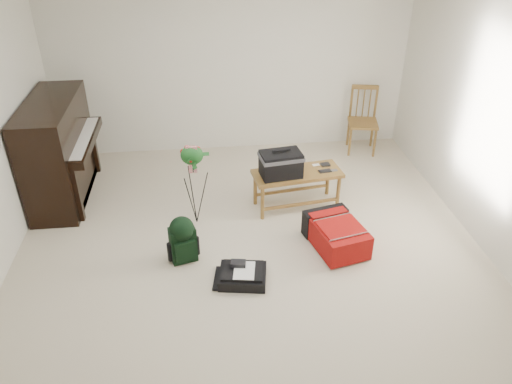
{
  "coord_description": "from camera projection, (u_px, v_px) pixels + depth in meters",
  "views": [
    {
      "loc": [
        -0.42,
        -4.06,
        3.35
      ],
      "look_at": [
        0.08,
        0.35,
        0.64
      ],
      "focal_mm": 35.0,
      "sensor_mm": 36.0,
      "label": 1
    }
  ],
  "objects": [
    {
      "name": "dining_chair",
      "position": [
        362.0,
        121.0,
        7.23
      ],
      "size": [
        0.49,
        0.49,
        0.95
      ],
      "rotation": [
        0.0,
        0.0,
        -0.2
      ],
      "color": "brown",
      "rests_on": "floor"
    },
    {
      "name": "floor",
      "position": [
        252.0,
        262.0,
        5.23
      ],
      "size": [
        5.0,
        5.5,
        0.01
      ],
      "primitive_type": "cube",
      "color": "beige",
      "rests_on": "ground"
    },
    {
      "name": "wall_right",
      "position": [
        509.0,
        142.0,
        4.82
      ],
      "size": [
        0.04,
        5.5,
        2.5
      ],
      "primitive_type": "cube",
      "color": "silver",
      "rests_on": "floor"
    },
    {
      "name": "red_suitcase",
      "position": [
        335.0,
        232.0,
        5.41
      ],
      "size": [
        0.63,
        0.81,
        0.31
      ],
      "rotation": [
        0.0,
        0.0,
        0.24
      ],
      "color": "#A61607",
      "rests_on": "floor"
    },
    {
      "name": "piano",
      "position": [
        60.0,
        153.0,
        6.06
      ],
      "size": [
        0.71,
        1.5,
        1.25
      ],
      "color": "black",
      "rests_on": "floor"
    },
    {
      "name": "ceiling",
      "position": [
        251.0,
        14.0,
        3.93
      ],
      "size": [
        5.0,
        5.5,
        0.01
      ],
      "primitive_type": "cube",
      "color": "white",
      "rests_on": "wall_back"
    },
    {
      "name": "black_duffel",
      "position": [
        243.0,
        275.0,
        4.94
      ],
      "size": [
        0.51,
        0.44,
        0.19
      ],
      "rotation": [
        0.0,
        0.0,
        -0.16
      ],
      "color": "black",
      "rests_on": "floor"
    },
    {
      "name": "green_backpack",
      "position": [
        182.0,
        238.0,
        5.11
      ],
      "size": [
        0.3,
        0.27,
        0.52
      ],
      "rotation": [
        0.0,
        0.0,
        0.27
      ],
      "color": "black",
      "rests_on": "floor"
    },
    {
      "name": "bench",
      "position": [
        286.0,
        166.0,
        5.83
      ],
      "size": [
        1.1,
        0.56,
        0.81
      ],
      "rotation": [
        0.0,
        0.0,
        0.14
      ],
      "color": "brown",
      "rests_on": "floor"
    },
    {
      "name": "wall_back",
      "position": [
        231.0,
        65.0,
        6.91
      ],
      "size": [
        5.0,
        0.04,
        2.5
      ],
      "primitive_type": "cube",
      "color": "silver",
      "rests_on": "floor"
    },
    {
      "name": "flower_stand",
      "position": [
        194.0,
        185.0,
        5.6
      ],
      "size": [
        0.36,
        0.36,
        1.02
      ],
      "rotation": [
        0.0,
        0.0,
        -0.15
      ],
      "color": "black",
      "rests_on": "floor"
    }
  ]
}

